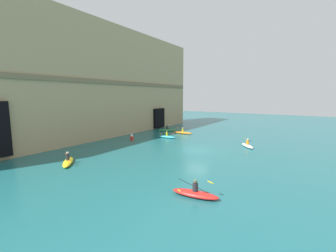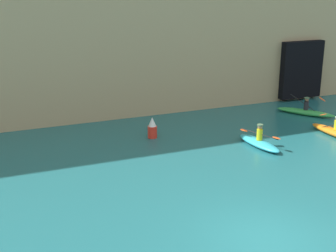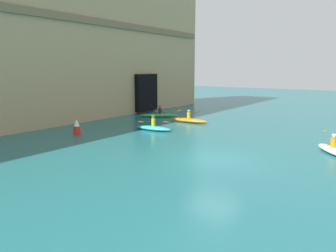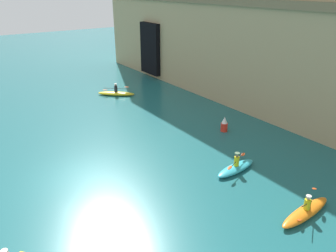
{
  "view_description": "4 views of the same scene",
  "coord_description": "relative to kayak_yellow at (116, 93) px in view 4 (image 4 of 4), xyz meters",
  "views": [
    {
      "loc": [
        -23.41,
        -11.11,
        6.31
      ],
      "look_at": [
        1.28,
        4.92,
        2.33
      ],
      "focal_mm": 24.0,
      "sensor_mm": 36.0,
      "label": 1
    },
    {
      "loc": [
        -7.7,
        -10.7,
        7.72
      ],
      "look_at": [
        -0.63,
        6.39,
        1.87
      ],
      "focal_mm": 50.0,
      "sensor_mm": 36.0,
      "label": 2
    },
    {
      "loc": [
        -13.9,
        -7.15,
        4.4
      ],
      "look_at": [
        1.89,
        4.07,
        1.0
      ],
      "focal_mm": 35.0,
      "sensor_mm": 36.0,
      "label": 3
    },
    {
      "loc": [
        15.14,
        -4.82,
        9.47
      ],
      "look_at": [
        0.5,
        5.35,
        1.75
      ],
      "focal_mm": 35.0,
      "sensor_mm": 36.0,
      "label": 4
    }
  ],
  "objects": [
    {
      "name": "ground_plane",
      "position": [
        11.46,
        -7.79,
        -0.21
      ],
      "size": [
        120.0,
        120.0,
        0.0
      ],
      "primitive_type": "plane",
      "color": "#1E6066"
    },
    {
      "name": "cliff_bluff",
      "position": [
        10.26,
        9.52,
        8.18
      ],
      "size": [
        45.96,
        6.89,
        16.82
      ],
      "color": "tan",
      "rests_on": "ground"
    },
    {
      "name": "kayak_yellow",
      "position": [
        0.0,
        0.0,
        0.0
      ],
      "size": [
        2.88,
        3.11,
        1.12
      ],
      "rotation": [
        0.0,
        0.0,
        3.99
      ],
      "color": "yellow",
      "rests_on": "ground"
    },
    {
      "name": "kayak_cyan",
      "position": [
        15.9,
        -0.61,
        0.0
      ],
      "size": [
        1.05,
        2.9,
        1.11
      ],
      "rotation": [
        0.0,
        0.0,
        1.67
      ],
      "color": "#33B2C6",
      "rests_on": "ground"
    },
    {
      "name": "kayak_orange",
      "position": [
        20.38,
        -0.83,
        0.0
      ],
      "size": [
        0.85,
        3.43,
        1.08
      ],
      "rotation": [
        0.0,
        0.0,
        1.62
      ],
      "color": "orange",
      "rests_on": "ground"
    },
    {
      "name": "marker_buoy",
      "position": [
        11.62,
        2.57,
        0.29
      ],
      "size": [
        0.48,
        0.48,
        1.07
      ],
      "color": "red",
      "rests_on": "ground"
    }
  ]
}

